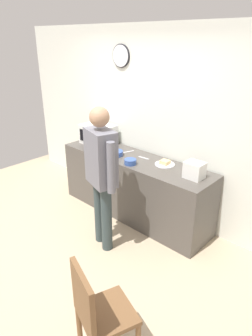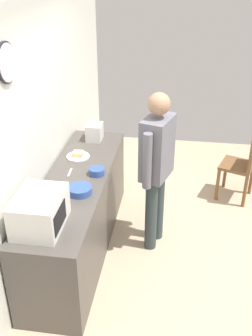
{
  "view_description": "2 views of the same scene",
  "coord_description": "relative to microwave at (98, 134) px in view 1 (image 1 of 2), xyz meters",
  "views": [
    {
      "loc": [
        2.55,
        -1.66,
        2.42
      ],
      "look_at": [
        0.16,
        0.9,
        0.88
      ],
      "focal_mm": 31.97,
      "sensor_mm": 36.0,
      "label": 1
    },
    {
      "loc": [
        -3.39,
        0.2,
        2.95
      ],
      "look_at": [
        0.17,
        0.73,
        0.95
      ],
      "focal_mm": 42.97,
      "sensor_mm": 36.0,
      "label": 2
    }
  ],
  "objects": [
    {
      "name": "ground_plane",
      "position": [
        0.81,
        -1.3,
        -1.04
      ],
      "size": [
        6.0,
        6.0,
        0.0
      ],
      "primitive_type": "plane",
      "color": "tan"
    },
    {
      "name": "back_wall",
      "position": [
        0.8,
        0.3,
        0.27
      ],
      "size": [
        5.4,
        0.13,
        2.6
      ],
      "color": "silver",
      "rests_on": "ground_plane"
    },
    {
      "name": "kitchen_counter",
      "position": [
        0.82,
        -0.08,
        -0.59
      ],
      "size": [
        2.35,
        0.62,
        0.89
      ],
      "primitive_type": "cube",
      "color": "#4C4742",
      "rests_on": "ground_plane"
    },
    {
      "name": "microwave",
      "position": [
        0.0,
        0.0,
        0.0
      ],
      "size": [
        0.5,
        0.39,
        0.3
      ],
      "color": "silver",
      "rests_on": "kitchen_counter"
    },
    {
      "name": "sandwich_plate",
      "position": [
        1.27,
        0.01,
        -0.13
      ],
      "size": [
        0.26,
        0.26,
        0.07
      ],
      "color": "white",
      "rests_on": "kitchen_counter"
    },
    {
      "name": "salad_bowl",
      "position": [
        0.55,
        -0.19,
        -0.12
      ],
      "size": [
        0.23,
        0.23,
        0.07
      ],
      "primitive_type": "cylinder",
      "color": "#33519E",
      "rests_on": "kitchen_counter"
    },
    {
      "name": "cereal_bowl",
      "position": [
        0.93,
        -0.28,
        -0.11
      ],
      "size": [
        0.16,
        0.16,
        0.07
      ],
      "primitive_type": "cylinder",
      "color": "#33519E",
      "rests_on": "kitchen_counter"
    },
    {
      "name": "toaster",
      "position": [
        1.76,
        -0.07,
        -0.05
      ],
      "size": [
        0.22,
        0.18,
        0.2
      ],
      "primitive_type": "cube",
      "color": "silver",
      "rests_on": "kitchen_counter"
    },
    {
      "name": "fork_utensil",
      "position": [
        0.92,
        0.01,
        -0.15
      ],
      "size": [
        0.17,
        0.03,
        0.01
      ],
      "primitive_type": "cube",
      "rotation": [
        0.0,
        0.0,
        0.06
      ],
      "color": "silver",
      "rests_on": "kitchen_counter"
    },
    {
      "name": "spoon_utensil",
      "position": [
        0.6,
        0.04,
        -0.15
      ],
      "size": [
        0.07,
        0.17,
        0.01
      ],
      "primitive_type": "cube",
      "rotation": [
        0.0,
        0.0,
        1.25
      ],
      "color": "silver",
      "rests_on": "kitchen_counter"
    },
    {
      "name": "person_standing",
      "position": [
        1.03,
        -0.88,
        -0.01
      ],
      "size": [
        0.57,
        0.35,
        1.76
      ],
      "color": "#2F3C3F",
      "rests_on": "ground_plane"
    },
    {
      "name": "wooden_chair",
      "position": [
        2.1,
        -1.93,
        -0.51
      ],
      "size": [
        0.51,
        0.51,
        0.94
      ],
      "color": "brown",
      "rests_on": "ground_plane"
    }
  ]
}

